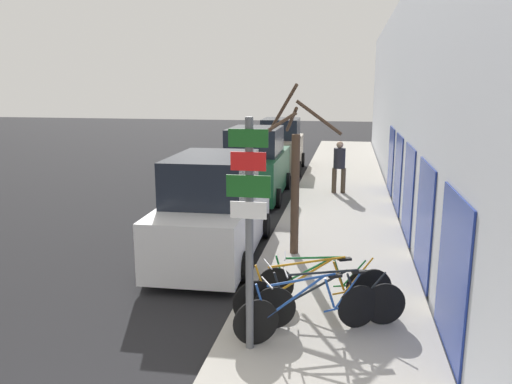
% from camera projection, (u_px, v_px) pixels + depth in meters
% --- Properties ---
extents(ground_plane, '(80.00, 80.00, 0.00)m').
position_uv_depth(ground_plane, '(254.00, 210.00, 15.35)').
color(ground_plane, black).
extents(sidewalk_curb, '(3.20, 32.00, 0.15)m').
position_uv_depth(sidewalk_curb, '(342.00, 192.00, 17.56)').
color(sidewalk_curb, '#ADA89E').
rests_on(sidewalk_curb, ground).
extents(building_facade, '(0.23, 32.00, 6.50)m').
position_uv_depth(building_facade, '(398.00, 102.00, 16.51)').
color(building_facade, '#B2B7C1').
rests_on(building_facade, ground).
extents(signpost, '(0.59, 0.13, 3.22)m').
position_uv_depth(signpost, '(249.00, 225.00, 6.63)').
color(signpost, '#595B60').
rests_on(signpost, sidewalk_curb).
extents(bicycle_0, '(2.04, 1.14, 0.93)m').
position_uv_depth(bicycle_0, '(309.00, 310.00, 7.28)').
color(bicycle_0, black).
rests_on(bicycle_0, sidewalk_curb).
extents(bicycle_1, '(2.29, 0.72, 0.92)m').
position_uv_depth(bicycle_1, '(330.00, 302.00, 7.56)').
color(bicycle_1, black).
rests_on(bicycle_1, sidewalk_curb).
extents(bicycle_2, '(2.43, 1.14, 0.98)m').
position_uv_depth(bicycle_2, '(315.00, 293.00, 7.84)').
color(bicycle_2, black).
rests_on(bicycle_2, sidewalk_curb).
extents(bicycle_3, '(2.09, 0.44, 0.85)m').
position_uv_depth(bicycle_3, '(320.00, 283.00, 8.37)').
color(bicycle_3, black).
rests_on(bicycle_3, sidewalk_curb).
extents(parked_car_0, '(2.17, 4.84, 2.30)m').
position_uv_depth(parked_car_0, '(214.00, 211.00, 11.04)').
color(parked_car_0, silver).
rests_on(parked_car_0, ground).
extents(parked_car_1, '(2.11, 4.69, 2.39)m').
position_uv_depth(parked_car_1, '(256.00, 166.00, 16.96)').
color(parked_car_1, '#144728').
rests_on(parked_car_1, ground).
extents(parked_car_2, '(2.06, 4.39, 2.35)m').
position_uv_depth(parked_car_2, '(281.00, 147.00, 22.14)').
color(parked_car_2, gray).
rests_on(parked_car_2, ground).
extents(pedestrian_near, '(0.47, 0.39, 1.77)m').
position_uv_depth(pedestrian_near, '(339.00, 163.00, 16.92)').
color(pedestrian_near, '#4C3D2D').
rests_on(pedestrian_near, sidewalk_curb).
extents(street_tree, '(1.69, 1.39, 3.66)m').
position_uv_depth(street_tree, '(295.00, 178.00, 10.70)').
color(street_tree, '#4C3828').
rests_on(street_tree, sidewalk_curb).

